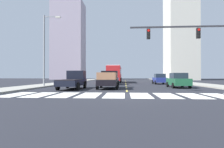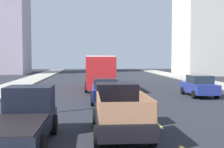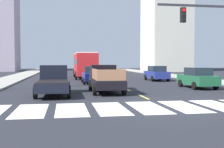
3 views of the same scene
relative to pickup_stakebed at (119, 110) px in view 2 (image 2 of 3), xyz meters
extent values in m
cube|color=#E1CA4E|center=(1.97, 1.73, -0.93)|extent=(0.16, 2.40, 0.01)
cube|color=#E1CA4E|center=(1.97, 6.73, -0.93)|extent=(0.16, 2.40, 0.01)
cube|color=#E1CA4E|center=(1.97, 11.73, -0.93)|extent=(0.16, 2.40, 0.01)
cube|color=#E1CA4E|center=(1.97, 16.73, -0.93)|extent=(0.16, 2.40, 0.01)
cube|color=#E1CA4E|center=(1.97, 21.73, -0.93)|extent=(0.16, 2.40, 0.01)
cube|color=#E1CA4E|center=(1.97, 26.73, -0.93)|extent=(0.16, 2.40, 0.01)
cube|color=#E1CA4E|center=(1.97, 31.73, -0.93)|extent=(0.16, 2.40, 0.01)
cube|color=black|center=(0.00, -0.44, -0.26)|extent=(1.96, 5.20, 0.56)
cube|color=black|center=(0.00, 1.26, 0.52)|extent=(1.84, 1.60, 1.00)
cube|color=#19232D|center=(0.00, 1.70, 0.70)|extent=(1.72, 0.08, 0.56)
cube|color=black|center=(0.00, -1.39, 0.05)|extent=(1.84, 3.30, 0.06)
cylinder|color=black|center=(-0.98, 1.12, -0.54)|extent=(0.22, 0.80, 0.80)
cylinder|color=black|center=(0.98, 1.12, -0.54)|extent=(0.22, 0.80, 0.80)
cylinder|color=black|center=(-0.98, -2.00, -0.54)|extent=(0.22, 0.80, 0.80)
cylinder|color=black|center=(0.98, -2.00, -0.54)|extent=(0.22, 0.80, 0.80)
cube|color=#916246|center=(-0.90, -1.39, 0.43)|extent=(0.06, 3.17, 0.70)
cube|color=#916246|center=(0.90, -1.39, 0.43)|extent=(0.06, 3.17, 0.70)
cube|color=#916246|center=(0.00, -2.97, 0.43)|extent=(1.80, 0.06, 0.70)
cube|color=black|center=(-3.65, -1.62, -0.26)|extent=(1.96, 5.20, 0.56)
cube|color=black|center=(-3.65, 0.08, 0.52)|extent=(1.84, 1.60, 1.00)
cube|color=#19232D|center=(-3.65, 0.52, 0.70)|extent=(1.72, 0.08, 0.56)
cube|color=black|center=(-3.65, -2.57, 0.05)|extent=(1.84, 3.30, 0.06)
cylinder|color=black|center=(-4.63, -0.06, -0.54)|extent=(0.22, 0.80, 0.80)
cylinder|color=black|center=(-2.67, -0.06, -0.54)|extent=(0.22, 0.80, 0.80)
cylinder|color=black|center=(-2.67, -3.18, -0.54)|extent=(0.22, 0.80, 0.80)
cube|color=red|center=(-0.27, 17.38, 0.91)|extent=(2.50, 10.80, 2.70)
cube|color=#19232D|center=(-0.27, 17.38, 1.26)|extent=(2.52, 9.94, 0.80)
cube|color=silver|center=(-0.27, 17.38, 2.32)|extent=(2.40, 10.37, 0.12)
cylinder|color=black|center=(-1.52, 20.73, -0.44)|extent=(0.22, 1.00, 1.00)
cylinder|color=black|center=(0.98, 20.73, -0.44)|extent=(0.22, 1.00, 1.00)
cylinder|color=black|center=(-1.52, 14.41, -0.44)|extent=(0.22, 1.00, 1.00)
cylinder|color=black|center=(0.98, 14.41, -0.44)|extent=(0.22, 1.00, 1.00)
cube|color=navy|center=(-0.14, 8.32, -0.24)|extent=(1.80, 4.40, 0.76)
cube|color=#1E2833|center=(-0.14, 8.17, 0.46)|extent=(1.58, 2.11, 0.64)
cylinder|color=black|center=(-1.04, 9.69, -0.62)|extent=(0.22, 0.64, 0.64)
cylinder|color=black|center=(0.76, 9.69, -0.62)|extent=(0.22, 0.64, 0.64)
cylinder|color=black|center=(-1.04, 6.96, -0.62)|extent=(0.22, 0.64, 0.64)
cylinder|color=black|center=(0.76, 6.96, -0.62)|extent=(0.22, 0.64, 0.64)
cube|color=navy|center=(7.61, 11.20, -0.24)|extent=(1.80, 4.40, 0.76)
cube|color=#1E2833|center=(7.61, 11.05, 0.46)|extent=(1.58, 2.11, 0.64)
cylinder|color=black|center=(6.71, 12.57, -0.62)|extent=(0.22, 0.64, 0.64)
cylinder|color=black|center=(8.51, 12.57, -0.62)|extent=(0.22, 0.64, 0.64)
cylinder|color=black|center=(6.71, 9.84, -0.62)|extent=(0.22, 0.64, 0.64)
cylinder|color=black|center=(8.51, 9.84, -0.62)|extent=(0.22, 0.64, 0.64)
camera|label=1|loc=(1.76, -20.78, 0.47)|focal=30.16mm
camera|label=2|loc=(-1.23, -12.21, 2.17)|focal=47.78mm
camera|label=3|loc=(-2.92, -20.52, 1.29)|focal=45.79mm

